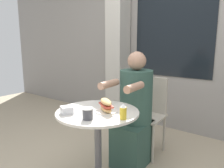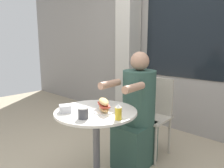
{
  "view_description": "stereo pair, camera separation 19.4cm",
  "coord_description": "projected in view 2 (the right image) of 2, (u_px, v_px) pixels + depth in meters",
  "views": [
    {
      "loc": [
        1.16,
        -1.32,
        1.27
      ],
      "look_at": [
        0.0,
        0.2,
        0.9
      ],
      "focal_mm": 35.0,
      "sensor_mm": 36.0,
      "label": 1
    },
    {
      "loc": [
        1.31,
        -1.19,
        1.27
      ],
      "look_at": [
        0.0,
        0.2,
        0.9
      ],
      "focal_mm": 35.0,
      "sensor_mm": 36.0,
      "label": 2
    }
  ],
  "objects": [
    {
      "name": "cafe_table",
      "position": [
        96.0,
        131.0,
        1.87
      ],
      "size": [
        0.7,
        0.7,
        0.7
      ],
      "color": "beige",
      "rests_on": "ground_plane"
    },
    {
      "name": "seated_diner",
      "position": [
        137.0,
        117.0,
        2.23
      ],
      "size": [
        0.37,
        0.61,
        1.18
      ],
      "rotation": [
        0.0,
        0.0,
        3.21
      ],
      "color": "#2D4C42",
      "rests_on": "ground_plane"
    },
    {
      "name": "diner_chair",
      "position": [
        154.0,
        109.0,
        2.48
      ],
      "size": [
        0.41,
        0.41,
        0.87
      ],
      "rotation": [
        0.0,
        0.0,
        3.21
      ],
      "color": "#ADA393",
      "rests_on": "ground_plane"
    },
    {
      "name": "lattice_pillar",
      "position": [
        128.0,
        47.0,
        3.43
      ],
      "size": [
        0.28,
        0.28,
        2.4
      ],
      "color": "#B2ADA3",
      "rests_on": "ground_plane"
    },
    {
      "name": "drink_cup",
      "position": [
        83.0,
        113.0,
        1.64
      ],
      "size": [
        0.08,
        0.08,
        0.09
      ],
      "color": "#424247",
      "rests_on": "cafe_table"
    },
    {
      "name": "sandwich_on_plate",
      "position": [
        104.0,
        106.0,
        1.8
      ],
      "size": [
        0.2,
        0.19,
        0.11
      ],
      "rotation": [
        0.0,
        0.0,
        -0.6
      ],
      "color": "white",
      "rests_on": "cafe_table"
    },
    {
      "name": "condiment_bottle",
      "position": [
        118.0,
        112.0,
        1.61
      ],
      "size": [
        0.05,
        0.05,
        0.12
      ],
      "color": "gold",
      "rests_on": "cafe_table"
    },
    {
      "name": "napkin_box",
      "position": [
        65.0,
        109.0,
        1.79
      ],
      "size": [
        0.12,
        0.12,
        0.06
      ],
      "rotation": [
        0.0,
        0.0,
        -0.46
      ],
      "color": "silver",
      "rests_on": "cafe_table"
    },
    {
      "name": "storefront_wall",
      "position": [
        189.0,
        32.0,
        2.93
      ],
      "size": [
        8.0,
        0.09,
        2.8
      ],
      "color": "gray",
      "rests_on": "ground_plane"
    }
  ]
}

